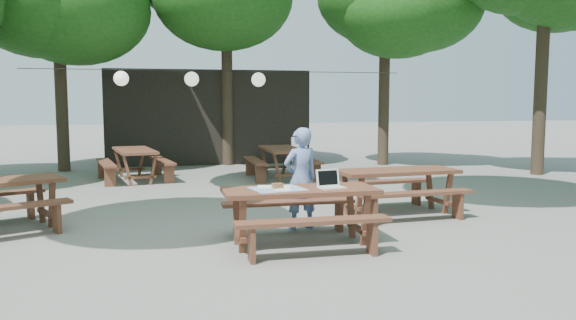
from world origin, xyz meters
The scene contains 11 objects.
ground centered at (0.00, 0.00, 0.00)m, with size 80.00×80.00×0.00m, color slate.
pavilion centered at (0.50, 10.50, 1.40)m, with size 6.00×3.00×2.80m, color black.
main_picnic_table centered at (0.79, -0.54, 0.39)m, with size 2.00×1.58×0.75m.
picnic_table_ne centered at (2.86, 1.07, 0.39)m, with size 2.05×1.71×0.75m.
picnic_table_far_w centered at (-1.56, 6.15, 0.39)m, with size 1.90×2.16×0.75m.
picnic_table_far_e centered at (1.92, 5.74, 0.39)m, with size 1.58×2.00×0.75m.
woman centered at (1.02, 0.35, 0.75)m, with size 0.55×0.36×1.50m, color #6D86C6.
plastic_chair centered at (2.78, 7.24, 0.26)m, with size 0.45×0.45×0.90m.
laptop centered at (1.18, -0.57, 0.81)m, with size 0.37×0.32×0.24m.
tabletop_clutter centered at (0.49, -0.53, 0.76)m, with size 0.74×0.66×0.08m.
paper_lanterns centered at (-0.19, 6.00, 2.40)m, with size 9.00×0.34×0.38m.
Camera 1 is at (-1.00, -7.53, 1.88)m, focal length 35.00 mm.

